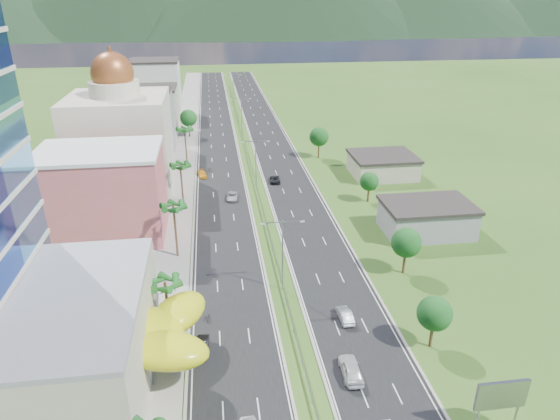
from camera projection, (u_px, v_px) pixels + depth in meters
name	position (u px, v px, depth m)	size (l,w,h in m)	color
ground	(294.00, 332.00, 63.27)	(500.00, 500.00, 0.00)	#2D5119
road_left	(217.00, 140.00, 143.85)	(11.00, 260.00, 0.04)	black
road_right	(269.00, 138.00, 145.73)	(11.00, 260.00, 0.04)	black
sidewalk_left	(184.00, 141.00, 142.63)	(7.00, 260.00, 0.12)	gray
median_guardrail	(248.00, 156.00, 128.23)	(0.10, 216.06, 0.76)	gray
streetlight_median_b	(283.00, 248.00, 69.60)	(6.04, 0.25, 11.00)	gray
streetlight_median_c	(256.00, 160.00, 105.83)	(6.04, 0.25, 11.00)	gray
streetlight_median_d	(241.00, 112.00, 146.60)	(6.04, 0.25, 11.00)	gray
streetlight_median_e	(233.00, 86.00, 187.36)	(6.04, 0.25, 11.00)	gray
lime_canopy	(122.00, 333.00, 55.11)	(18.00, 15.00, 7.40)	#C2C613
pink_shophouse	(103.00, 195.00, 85.70)	(20.00, 15.00, 15.00)	#C1564F
domed_building	(121.00, 137.00, 104.98)	(20.00, 20.00, 28.70)	#BEB69E
midrise_grey	(141.00, 124.00, 129.11)	(16.00, 15.00, 16.00)	gray
midrise_beige	(150.00, 111.00, 149.64)	(16.00, 15.00, 13.00)	#B7B096
midrise_white	(156.00, 89.00, 169.46)	(16.00, 15.00, 18.00)	silver
billboard	(501.00, 396.00, 47.32)	(5.20, 0.35, 6.20)	gray
shed_near	(426.00, 219.00, 88.43)	(15.00, 10.00, 5.00)	gray
shed_far	(382.00, 166.00, 115.98)	(14.00, 12.00, 4.40)	#B7B096
palm_tree_b	(165.00, 285.00, 60.28)	(3.60, 3.60, 8.10)	#47301C
palm_tree_c	(173.00, 209.00, 77.81)	(3.60, 3.60, 9.60)	#47301C
palm_tree_d	(180.00, 167.00, 99.03)	(3.60, 3.60, 8.60)	#47301C
palm_tree_e	(185.00, 131.00, 121.37)	(3.60, 3.60, 9.40)	#47301C
leafy_tree_lfar	(188.00, 118.00, 145.12)	(4.90, 4.90, 8.05)	#47301C
leafy_tree_ra	(435.00, 314.00, 58.83)	(4.20, 4.20, 6.90)	#47301C
leafy_tree_rb	(406.00, 243.00, 74.44)	(4.55, 4.55, 7.47)	#47301C
leafy_tree_rc	(369.00, 182.00, 100.51)	(3.85, 3.85, 6.33)	#47301C
leafy_tree_rd	(319.00, 137.00, 126.69)	(4.90, 4.90, 8.05)	#47301C
mountain_ridge	(279.00, 35.00, 478.45)	(860.00, 140.00, 90.00)	black
car_dark_left	(202.00, 347.00, 59.54)	(1.43, 4.10, 1.35)	black
car_silver_mid_left	(232.00, 196.00, 103.08)	(2.12, 4.60, 1.28)	#ABAFB3
car_yellow_far_left	(202.00, 174.00, 115.54)	(1.76, 4.33, 1.26)	orange
car_white_near_right	(351.00, 369.00, 55.76)	(2.10, 5.22, 1.78)	silver
car_silver_right	(345.00, 315.00, 65.32)	(1.49, 4.28, 1.41)	#AFB1B7
car_dark_far_right	(275.00, 179.00, 112.45)	(2.10, 4.56, 1.27)	black
motorcycle	(208.00, 316.00, 65.32)	(0.53, 1.77, 1.13)	black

